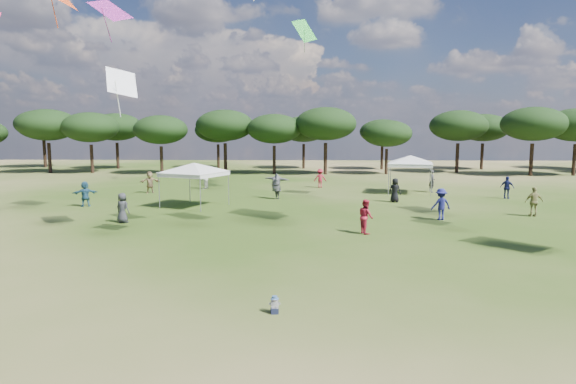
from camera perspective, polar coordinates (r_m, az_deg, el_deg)
ground at (r=11.54m, az=-1.26°, el=-18.12°), size 140.00×140.00×0.00m
tree_line at (r=57.85m, az=3.47°, el=7.77°), size 108.78×17.63×7.77m
tent_left at (r=31.82m, az=-11.07°, el=3.19°), size 6.23×6.23×3.17m
tent_right at (r=39.12m, az=14.33°, el=4.05°), size 6.56×6.56×3.31m
toddler at (r=13.48m, az=-1.59°, el=-13.28°), size 0.34×0.37×0.49m
festival_crowd at (r=33.58m, az=0.16°, el=0.33°), size 30.46×19.57×1.86m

